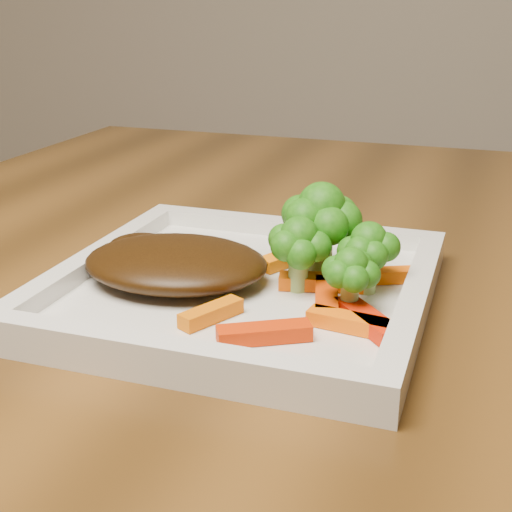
% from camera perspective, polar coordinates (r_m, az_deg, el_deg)
% --- Properties ---
extents(plate, '(0.27, 0.27, 0.01)m').
position_cam_1_polar(plate, '(0.54, -1.01, -2.99)').
color(plate, silver).
rests_on(plate, dining_table).
extents(steak, '(0.15, 0.12, 0.03)m').
position_cam_1_polar(steak, '(0.54, -6.43, -0.55)').
color(steak, '#351E07').
rests_on(steak, plate).
extents(broccoli_0, '(0.09, 0.09, 0.07)m').
position_cam_1_polar(broccoli_0, '(0.55, 5.20, 1.96)').
color(broccoli_0, '#1B6711').
rests_on(broccoli_0, plate).
extents(broccoli_1, '(0.07, 0.07, 0.06)m').
position_cam_1_polar(broccoli_1, '(0.52, 8.98, 0.45)').
color(broccoli_1, '#136010').
rests_on(broccoli_1, plate).
extents(broccoli_2, '(0.06, 0.06, 0.06)m').
position_cam_1_polar(broccoli_2, '(0.48, 7.58, -1.34)').
color(broccoli_2, '#207A14').
rests_on(broccoli_2, plate).
extents(broccoli_3, '(0.07, 0.07, 0.06)m').
position_cam_1_polar(broccoli_3, '(0.52, 3.44, 0.46)').
color(broccoli_3, '#285E0F').
rests_on(broccoli_3, plate).
extents(carrot_0, '(0.06, 0.04, 0.01)m').
position_cam_1_polar(carrot_0, '(0.45, 0.66, -6.18)').
color(carrot_0, red).
rests_on(carrot_0, plate).
extents(carrot_1, '(0.06, 0.02, 0.01)m').
position_cam_1_polar(carrot_1, '(0.47, 7.46, -5.27)').
color(carrot_1, '#FF6404').
rests_on(carrot_1, plate).
extents(carrot_2, '(0.03, 0.05, 0.01)m').
position_cam_1_polar(carrot_2, '(0.48, -3.61, -4.59)').
color(carrot_2, '#E26603').
rests_on(carrot_2, plate).
extents(carrot_3, '(0.05, 0.03, 0.01)m').
position_cam_1_polar(carrot_3, '(0.55, 11.03, -1.51)').
color(carrot_3, '#EE5A03').
rests_on(carrot_3, plate).
extents(carrot_4, '(0.04, 0.06, 0.01)m').
position_cam_1_polar(carrot_4, '(0.58, 2.59, -0.10)').
color(carrot_4, orange).
rests_on(carrot_4, plate).
extents(carrot_5, '(0.03, 0.06, 0.01)m').
position_cam_1_polar(carrot_5, '(0.50, 5.65, -3.28)').
color(carrot_5, '#D13603').
rests_on(carrot_5, plate).
extents(carrot_6, '(0.07, 0.03, 0.01)m').
position_cam_1_polar(carrot_6, '(0.53, 5.27, -2.09)').
color(carrot_6, '#E25303').
rests_on(carrot_6, plate).
extents(carrot_7, '(0.05, 0.06, 0.01)m').
position_cam_1_polar(carrot_7, '(0.47, 8.86, -5.05)').
color(carrot_7, red).
rests_on(carrot_7, plate).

